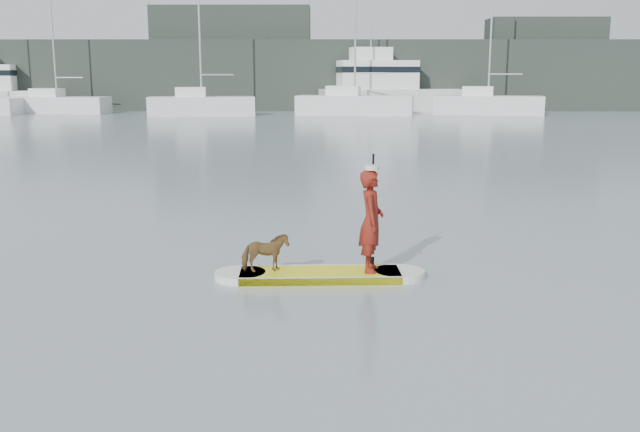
{
  "coord_description": "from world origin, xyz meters",
  "views": [
    {
      "loc": [
        -1.91,
        -11.57,
        3.15
      ],
      "look_at": [
        -1.94,
        -0.8,
        1.0
      ],
      "focal_mm": 40.0,
      "sensor_mm": 36.0,
      "label": 1
    }
  ],
  "objects_px": {
    "paddleboard": "(320,275)",
    "motor_yacht_a": "(385,88)",
    "paddler": "(371,221)",
    "dog": "(265,253)",
    "sailboat_d": "(354,103)",
    "sailboat_b": "(57,103)",
    "sailboat_e": "(487,103)",
    "sailboat_c": "(201,104)"
  },
  "relations": [
    {
      "from": "paddler",
      "to": "sailboat_c",
      "type": "bearing_deg",
      "value": 17.97
    },
    {
      "from": "sailboat_b",
      "to": "motor_yacht_a",
      "type": "relative_size",
      "value": 1.01
    },
    {
      "from": "sailboat_d",
      "to": "sailboat_e",
      "type": "xyz_separation_m",
      "value": [
        10.47,
        0.51,
        -0.08
      ]
    },
    {
      "from": "dog",
      "to": "motor_yacht_a",
      "type": "relative_size",
      "value": 0.06
    },
    {
      "from": "dog",
      "to": "sailboat_e",
      "type": "distance_m",
      "value": 47.77
    },
    {
      "from": "sailboat_e",
      "to": "sailboat_d",
      "type": "bearing_deg",
      "value": -165.6
    },
    {
      "from": "paddleboard",
      "to": "sailboat_e",
      "type": "relative_size",
      "value": 0.27
    },
    {
      "from": "sailboat_c",
      "to": "sailboat_d",
      "type": "relative_size",
      "value": 0.87
    },
    {
      "from": "paddleboard",
      "to": "sailboat_b",
      "type": "relative_size",
      "value": 0.27
    },
    {
      "from": "sailboat_c",
      "to": "sailboat_d",
      "type": "distance_m",
      "value": 11.77
    },
    {
      "from": "paddleboard",
      "to": "dog",
      "type": "height_order",
      "value": "dog"
    },
    {
      "from": "sailboat_c",
      "to": "sailboat_d",
      "type": "bearing_deg",
      "value": -2.82
    },
    {
      "from": "sailboat_e",
      "to": "sailboat_c",
      "type": "bearing_deg",
      "value": -164.59
    },
    {
      "from": "paddleboard",
      "to": "dog",
      "type": "bearing_deg",
      "value": -180.0
    },
    {
      "from": "paddleboard",
      "to": "paddler",
      "type": "bearing_deg",
      "value": -0.0
    },
    {
      "from": "paddler",
      "to": "sailboat_c",
      "type": "relative_size",
      "value": 0.14
    },
    {
      "from": "paddler",
      "to": "sailboat_d",
      "type": "bearing_deg",
      "value": 3.03
    },
    {
      "from": "sailboat_b",
      "to": "sailboat_e",
      "type": "bearing_deg",
      "value": 3.75
    },
    {
      "from": "sailboat_b",
      "to": "sailboat_c",
      "type": "bearing_deg",
      "value": -8.08
    },
    {
      "from": "paddler",
      "to": "sailboat_b",
      "type": "height_order",
      "value": "sailboat_b"
    },
    {
      "from": "dog",
      "to": "paddler",
      "type": "bearing_deg",
      "value": -102.57
    },
    {
      "from": "sailboat_e",
      "to": "sailboat_b",
      "type": "bearing_deg",
      "value": -171.29
    },
    {
      "from": "dog",
      "to": "sailboat_b",
      "type": "bearing_deg",
      "value": 8.82
    },
    {
      "from": "sailboat_c",
      "to": "sailboat_e",
      "type": "distance_m",
      "value": 22.24
    },
    {
      "from": "paddleboard",
      "to": "motor_yacht_a",
      "type": "height_order",
      "value": "motor_yacht_a"
    },
    {
      "from": "sailboat_b",
      "to": "sailboat_c",
      "type": "height_order",
      "value": "sailboat_b"
    },
    {
      "from": "paddleboard",
      "to": "sailboat_d",
      "type": "bearing_deg",
      "value": 84.77
    },
    {
      "from": "paddler",
      "to": "sailboat_d",
      "type": "xyz_separation_m",
      "value": [
        1.69,
        45.16,
        0.03
      ]
    },
    {
      "from": "paddleboard",
      "to": "motor_yacht_a",
      "type": "xyz_separation_m",
      "value": [
        5.24,
        49.52,
        1.9
      ]
    },
    {
      "from": "sailboat_b",
      "to": "sailboat_d",
      "type": "distance_m",
      "value": 24.06
    },
    {
      "from": "paddler",
      "to": "dog",
      "type": "relative_size",
      "value": 2.22
    },
    {
      "from": "dog",
      "to": "sailboat_c",
      "type": "height_order",
      "value": "sailboat_c"
    },
    {
      "from": "sailboat_b",
      "to": "sailboat_d",
      "type": "height_order",
      "value": "sailboat_d"
    },
    {
      "from": "sailboat_d",
      "to": "sailboat_e",
      "type": "bearing_deg",
      "value": 12.49
    },
    {
      "from": "paddler",
      "to": "sailboat_e",
      "type": "bearing_deg",
      "value": -9.73
    },
    {
      "from": "paddler",
      "to": "dog",
      "type": "bearing_deg",
      "value": 97.26
    },
    {
      "from": "sailboat_c",
      "to": "motor_yacht_a",
      "type": "xyz_separation_m",
      "value": [
        14.48,
        5.3,
        1.11
      ]
    },
    {
      "from": "sailboat_d",
      "to": "sailboat_e",
      "type": "height_order",
      "value": "sailboat_d"
    },
    {
      "from": "dog",
      "to": "sailboat_b",
      "type": "xyz_separation_m",
      "value": [
        -20.61,
        47.46,
        0.42
      ]
    },
    {
      "from": "paddler",
      "to": "motor_yacht_a",
      "type": "relative_size",
      "value": 0.13
    },
    {
      "from": "paddleboard",
      "to": "sailboat_b",
      "type": "bearing_deg",
      "value": 112.27
    },
    {
      "from": "dog",
      "to": "sailboat_d",
      "type": "distance_m",
      "value": 45.34
    }
  ]
}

